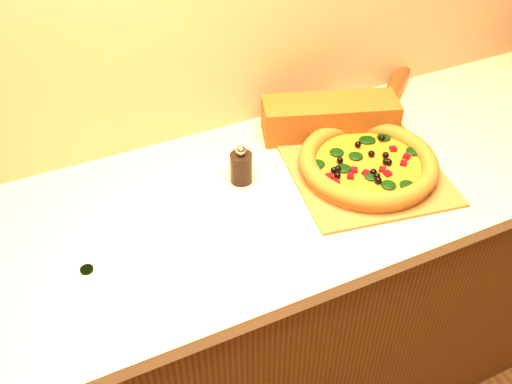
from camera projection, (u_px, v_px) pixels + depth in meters
name	position (u px, v px, depth m)	size (l,w,h in m)	color
cabinet	(224.00, 325.00, 1.71)	(2.80, 0.65, 0.86)	#4B2610
countertop	(217.00, 214.00, 1.42)	(2.84, 0.68, 0.04)	beige
pizza_peel	(360.00, 163.00, 1.54)	(0.46, 0.61, 0.01)	olive
pizza	(368.00, 163.00, 1.49)	(0.36, 0.36, 0.05)	#C87D32
bottle_cap	(87.00, 270.00, 1.25)	(0.03, 0.03, 0.01)	black
pepper_grinder	(241.00, 167.00, 1.46)	(0.06, 0.06, 0.11)	black
rolling_pin	(396.00, 84.00, 1.82)	(0.29, 0.26, 0.05)	#5E3210
bread_bag	(330.00, 118.00, 1.62)	(0.38, 0.12, 0.10)	brown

